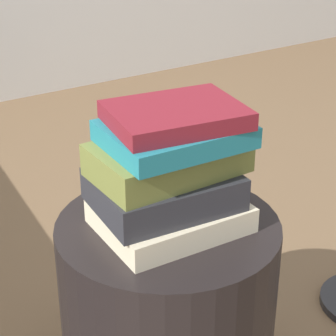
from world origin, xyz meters
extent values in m
cylinder|color=black|center=(0.00, 0.00, 0.22)|extent=(0.43, 0.43, 0.43)
cube|color=beige|center=(0.00, -0.01, 0.46)|extent=(0.26, 0.21, 0.05)
cube|color=#28282D|center=(-0.01, 0.00, 0.51)|extent=(0.26, 0.21, 0.06)
cube|color=olive|center=(0.00, 0.00, 0.57)|extent=(0.27, 0.17, 0.06)
cube|color=#1E727F|center=(0.01, -0.01, 0.62)|extent=(0.25, 0.19, 0.04)
cube|color=maroon|center=(0.01, -0.01, 0.65)|extent=(0.25, 0.20, 0.03)
camera|label=1|loc=(-0.55, -0.87, 1.06)|focal=68.70mm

